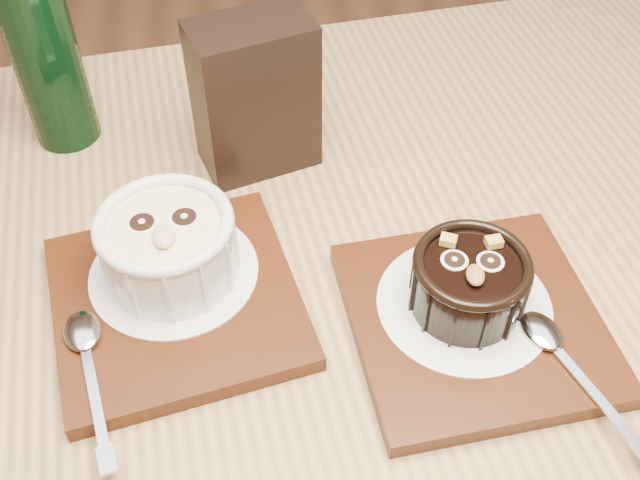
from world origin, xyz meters
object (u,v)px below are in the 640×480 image
Objects in this scene: ramekin_white at (168,244)px; ramekin_dark at (469,281)px; green_bottle at (46,57)px; table at (313,381)px; tray_left at (177,301)px; condiment_stand at (255,97)px; tray_right at (474,321)px.

ramekin_white reaches higher than ramekin_dark.
green_bottle is at bearing 150.51° from ramekin_dark.
table is 0.18m from ramekin_dark.
tray_left is 1.29× the size of condiment_stand.
tray_left is 0.22m from ramekin_dark.
tray_right is (0.22, -0.07, -0.04)m from ramekin_white.
table is 0.16m from tray_right.
condiment_stand is at bearing 97.44° from table.
green_bottle is (-0.32, 0.28, 0.08)m from tray_right.
ramekin_white is 0.46× the size of green_bottle.
ramekin_white is at bearing 174.74° from ramekin_dark.
condiment_stand is (-0.14, 0.21, 0.06)m from tray_right.
ramekin_dark is 0.61× the size of condiment_stand.
green_bottle is at bearing 129.06° from table.
tray_right is at bearing -48.67° from ramekin_dark.
table is at bearing -82.56° from condiment_stand.
table is at bearing -25.92° from ramekin_white.
table is 7.09× the size of tray_right.
condiment_stand is at bearing 59.17° from ramekin_white.
tray_right is 0.81× the size of green_bottle.
tray_left and tray_right have the same top height.
tray_left is 0.05m from ramekin_white.
green_bottle reaches higher than tray_right.
ramekin_dark is 0.38× the size of green_bottle.
green_bottle is (-0.31, 0.27, 0.04)m from ramekin_dark.
ramekin_dark is at bearing 120.52° from tray_right.
ramekin_white is 0.22m from ramekin_dark.
table is at bearing -50.94° from green_bottle.
tray_left is 1.00× the size of tray_right.
condiment_stand is 0.63× the size of green_bottle.
tray_left is at bearing -90.90° from ramekin_white.
green_bottle is at bearing 113.71° from ramekin_white.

